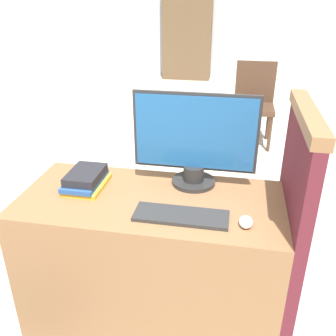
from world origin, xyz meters
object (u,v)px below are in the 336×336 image
keyboard (181,216)px  mouse (246,222)px  monitor (195,141)px  book_stack (86,179)px  far_chair (254,99)px

keyboard → mouse: (0.26, -0.01, 0.01)m
monitor → keyboard: 0.38m
mouse → book_stack: book_stack is taller
book_stack → far_chair: 2.89m
keyboard → far_chair: size_ratio=0.44×
monitor → far_chair: bearing=82.1°
keyboard → mouse: size_ratio=4.59×
monitor → far_chair: 2.67m
monitor → keyboard: bearing=-92.2°
far_chair → mouse: bearing=-59.9°
keyboard → far_chair: far_chair is taller
monitor → keyboard: monitor is taller
book_stack → far_chair: far_chair is taller
keyboard → book_stack: 0.52m
book_stack → mouse: bearing=-14.0°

